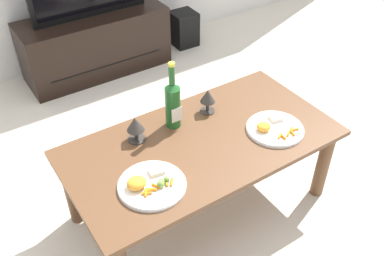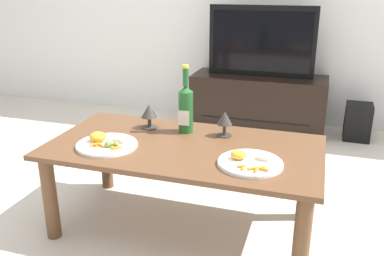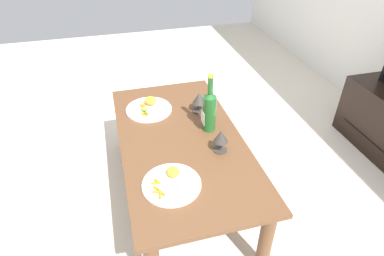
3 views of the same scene
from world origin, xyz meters
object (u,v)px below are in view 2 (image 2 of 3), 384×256
(dining_table, at_px, (184,159))
(dinner_plate_right, at_px, (249,162))
(goblet_left, at_px, (149,113))
(tv_screen, at_px, (261,41))
(tv_stand, at_px, (258,103))
(floor_speaker, at_px, (358,122))
(goblet_right, at_px, (225,120))
(dinner_plate_left, at_px, (106,143))
(wine_bottle, at_px, (186,107))

(dining_table, xyz_separation_m, dinner_plate_right, (0.34, -0.13, 0.09))
(goblet_left, bearing_deg, tv_screen, 75.28)
(tv_stand, xyz_separation_m, goblet_left, (-0.38, -1.44, 0.31))
(goblet_left, distance_m, dinner_plate_right, 0.68)
(goblet_left, bearing_deg, floor_speaker, 50.58)
(dining_table, bearing_deg, goblet_right, 48.94)
(tv_stand, height_order, dinner_plate_left, dinner_plate_left)
(tv_stand, xyz_separation_m, floor_speaker, (0.80, -0.00, -0.09))
(dining_table, xyz_separation_m, tv_screen, (0.12, 1.62, 0.36))
(dining_table, bearing_deg, dinner_plate_left, -160.27)
(tv_stand, bearing_deg, floor_speaker, -0.08)
(dining_table, bearing_deg, dinner_plate_right, -20.29)
(goblet_right, distance_m, dinner_plate_left, 0.60)
(goblet_left, relative_size, dinner_plate_right, 0.46)
(tv_screen, xyz_separation_m, goblet_right, (0.04, -1.44, -0.20))
(wine_bottle, distance_m, goblet_right, 0.21)
(floor_speaker, distance_m, goblet_left, 1.90)
(dinner_plate_right, bearing_deg, floor_speaker, 71.65)
(tv_stand, relative_size, dinner_plate_left, 3.74)
(tv_screen, bearing_deg, tv_stand, 90.00)
(tv_stand, xyz_separation_m, dinner_plate_left, (-0.47, -1.75, 0.24))
(wine_bottle, xyz_separation_m, dinner_plate_left, (-0.30, -0.31, -0.12))
(wine_bottle, distance_m, goblet_left, 0.21)
(tv_stand, bearing_deg, goblet_right, -88.46)
(dinner_plate_right, bearing_deg, wine_bottle, 141.80)
(floor_speaker, xyz_separation_m, wine_bottle, (-0.97, -1.44, 0.45))
(tv_screen, height_order, dinner_plate_left, tv_screen)
(dining_table, relative_size, goblet_right, 9.96)
(floor_speaker, bearing_deg, goblet_left, -128.14)
(tv_stand, bearing_deg, tv_screen, -90.00)
(goblet_right, xyz_separation_m, dinner_plate_left, (-0.51, -0.31, -0.07))
(floor_speaker, height_order, dinner_plate_left, dinner_plate_left)
(dining_table, relative_size, floor_speaker, 4.50)
(tv_screen, bearing_deg, floor_speaker, 0.09)
(goblet_left, bearing_deg, dinner_plate_left, -107.32)
(wine_bottle, bearing_deg, dining_table, -74.87)
(goblet_left, xyz_separation_m, goblet_right, (0.42, 0.00, 0.00))
(wine_bottle, relative_size, goblet_left, 2.72)
(tv_screen, distance_m, floor_speaker, 1.00)
(goblet_right, bearing_deg, dining_table, -131.06)
(goblet_right, height_order, dinner_plate_left, goblet_right)
(dining_table, xyz_separation_m, goblet_right, (0.16, 0.18, 0.16))
(tv_stand, xyz_separation_m, goblet_right, (0.04, -1.44, 0.32))
(tv_stand, relative_size, wine_bottle, 3.09)
(tv_stand, relative_size, floor_speaker, 3.75)
(goblet_left, xyz_separation_m, dinner_plate_left, (-0.10, -0.31, -0.07))
(dining_table, xyz_separation_m, floor_speaker, (0.92, 1.62, -0.24))
(goblet_left, height_order, goblet_right, goblet_right)
(dinner_plate_left, relative_size, dinner_plate_right, 1.03)
(dining_table, bearing_deg, goblet_left, 144.72)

